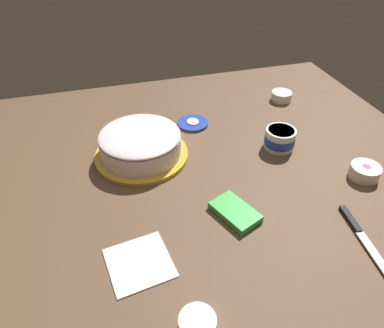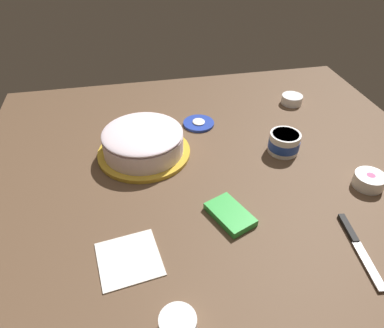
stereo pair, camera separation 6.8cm
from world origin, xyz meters
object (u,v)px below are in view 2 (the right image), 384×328
at_px(candy_box_lower, 230,214).
at_px(sprinkle_bowl_blue, 178,324).
at_px(frosting_tub_lid, 199,123).
at_px(sprinkle_bowl_orange, 292,99).
at_px(paper_napkin, 129,259).
at_px(frosting_tub, 284,142).
at_px(sprinkle_bowl_pink, 369,180).
at_px(spreading_knife, 356,243).
at_px(frosted_cake, 143,143).

bearing_deg(candy_box_lower, sprinkle_bowl_blue, 122.93).
relative_size(frosting_tub_lid, candy_box_lower, 0.87).
distance_m(sprinkle_bowl_orange, candy_box_lower, 0.72).
distance_m(sprinkle_bowl_orange, paper_napkin, 0.98).
relative_size(frosting_tub, frosting_tub_lid, 0.89).
bearing_deg(sprinkle_bowl_pink, candy_box_lower, 95.43).
height_order(sprinkle_bowl_pink, paper_napkin, sprinkle_bowl_pink).
relative_size(spreading_knife, sprinkle_bowl_pink, 2.56).
height_order(spreading_knife, candy_box_lower, candy_box_lower).
relative_size(sprinkle_bowl_blue, sprinkle_bowl_orange, 0.92).
bearing_deg(candy_box_lower, frosting_tub, -68.09).
relative_size(spreading_knife, paper_napkin, 1.58).
xyz_separation_m(sprinkle_bowl_pink, paper_napkin, (-0.13, 0.73, -0.02)).
distance_m(candy_box_lower, paper_napkin, 0.30).
height_order(frosted_cake, sprinkle_bowl_orange, frosted_cake).
bearing_deg(paper_napkin, sprinkle_bowl_orange, -47.32).
bearing_deg(spreading_knife, sprinkle_bowl_orange, -11.31).
bearing_deg(spreading_knife, frosting_tub_lid, 22.92).
bearing_deg(frosting_tub_lid, candy_box_lower, 177.88).
bearing_deg(spreading_knife, paper_napkin, 83.29).
distance_m(frosted_cake, spreading_knife, 0.70).
bearing_deg(frosting_tub, sprinkle_bowl_blue, 139.85).
xyz_separation_m(sprinkle_bowl_blue, paper_napkin, (0.20, 0.09, -0.02)).
distance_m(sprinkle_bowl_pink, paper_napkin, 0.75).
xyz_separation_m(frosting_tub, sprinkle_bowl_pink, (-0.22, -0.18, -0.01)).
bearing_deg(frosted_cake, paper_napkin, 169.68).
relative_size(sprinkle_bowl_blue, sprinkle_bowl_pink, 0.85).
bearing_deg(sprinkle_bowl_blue, sprinkle_bowl_orange, -36.27).
distance_m(sprinkle_bowl_blue, sprinkle_bowl_pink, 0.72).
distance_m(frosting_tub, sprinkle_bowl_orange, 0.36).
xyz_separation_m(frosted_cake, frosting_tub_lid, (0.15, -0.22, -0.04)).
relative_size(spreading_knife, sprinkle_bowl_blue, 3.01).
distance_m(spreading_knife, sprinkle_bowl_blue, 0.50).
relative_size(frosted_cake, candy_box_lower, 2.31).
distance_m(sprinkle_bowl_orange, sprinkle_bowl_pink, 0.53).
bearing_deg(frosted_cake, sprinkle_bowl_blue, -179.00).
bearing_deg(paper_napkin, sprinkle_bowl_pink, -79.93).
distance_m(frosting_tub_lid, sprinkle_bowl_orange, 0.43).
xyz_separation_m(candy_box_lower, paper_napkin, (-0.09, 0.28, -0.01)).
relative_size(candy_box_lower, paper_napkin, 0.91).
distance_m(frosting_tub_lid, sprinkle_bowl_blue, 0.80).
distance_m(frosting_tub, candy_box_lower, 0.38).
height_order(frosting_tub_lid, spreading_knife, frosting_tub_lid).
relative_size(sprinkle_bowl_blue, paper_napkin, 0.52).
bearing_deg(paper_napkin, candy_box_lower, -72.84).
height_order(sprinkle_bowl_blue, sprinkle_bowl_pink, sprinkle_bowl_pink).
distance_m(frosted_cake, frosting_tub, 0.48).
bearing_deg(spreading_knife, sprinkle_bowl_pink, -38.88).
height_order(frosting_tub, sprinkle_bowl_pink, frosting_tub).
distance_m(frosting_tub_lid, spreading_knife, 0.70).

